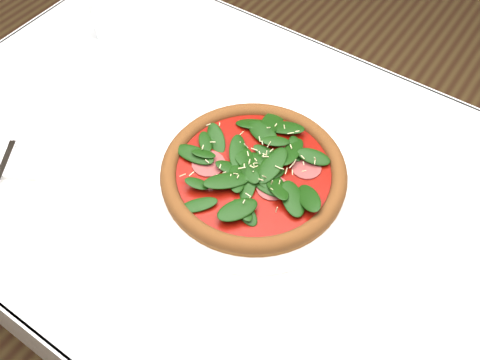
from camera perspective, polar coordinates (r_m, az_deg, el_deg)
The scene contains 6 objects.
ground at distance 1.60m, azimuth -1.22°, elevation -15.58°, with size 6.00×6.00×0.00m, color brown.
dining_table at distance 1.03m, azimuth -1.84°, elevation -2.08°, with size 1.21×0.81×0.75m.
plate at distance 0.92m, azimuth 1.44°, elevation 0.20°, with size 0.37×0.37×0.02m.
pizza at distance 0.91m, azimuth 1.46°, elevation 1.02°, with size 0.35×0.35×0.04m.
napkin at distance 1.03m, azimuth -23.64°, elevation 1.62°, with size 0.13×0.06×0.01m, color white.
fork at distance 1.04m, azimuth -23.42°, elevation 2.80°, with size 0.08×0.11×0.00m.
Camera 1 is at (0.36, -0.47, 1.49)m, focal length 40.00 mm.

